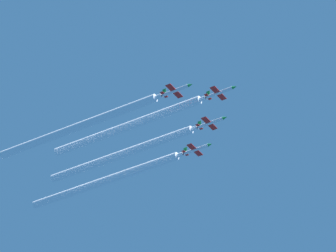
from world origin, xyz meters
The scene contains 8 objects.
jet_lead centered at (-0.18, 6.17, 218.78)m, with size 7.61×11.08×2.66m.
jet_left_wingman centered at (-10.24, -2.86, 216.95)m, with size 7.61×11.08×2.66m.
jet_right_wingman centered at (10.01, -3.45, 216.82)m, with size 7.61×11.08×2.66m.
jet_outer_left centered at (-19.04, -13.34, 215.76)m, with size 7.61×11.08×2.66m.
smoke_trail_lead centered at (-0.18, -27.33, 218.75)m, with size 2.60×56.84×2.60m.
smoke_trail_left_wingman centered at (-10.24, -36.20, 216.93)m, with size 2.60×56.53×2.60m.
smoke_trail_right_wingman centered at (10.01, -39.30, 216.79)m, with size 2.60×61.57×2.60m.
smoke_trail_outer_left centered at (-19.04, -48.50, 215.74)m, with size 2.60×60.17×2.60m.
Camera 1 is at (249.61, 140.88, 2.12)m, focal length 124.65 mm.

